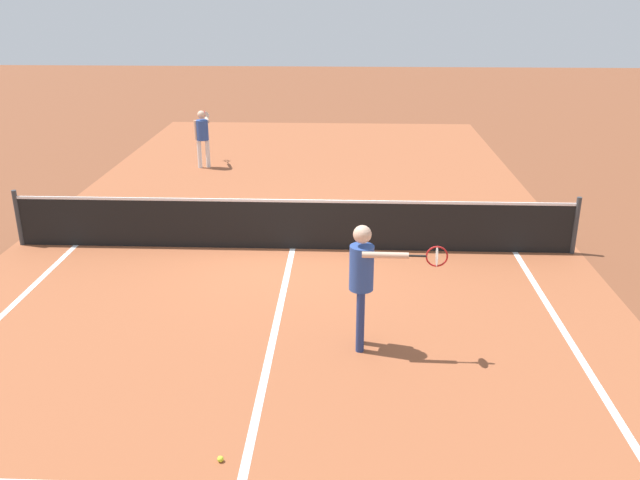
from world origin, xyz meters
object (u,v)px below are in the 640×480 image
at_px(player_near, 364,273).
at_px(player_far, 202,133).
at_px(net, 292,224).
at_px(tennis_ball_mid_court, 220,459).

height_order(player_near, player_far, player_near).
bearing_deg(net, tennis_ball_mid_court, -92.52).
xyz_separation_m(player_far, tennis_ball_mid_court, (2.60, -11.88, -0.91)).
distance_m(net, player_near, 3.84).
relative_size(net, player_near, 5.92).
relative_size(net, player_far, 6.79).
bearing_deg(player_near, tennis_ball_mid_court, -121.77).
bearing_deg(player_far, net, -64.04).
bearing_deg(tennis_ball_mid_court, player_far, 102.34).
bearing_deg(player_far, tennis_ball_mid_court, -77.66).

